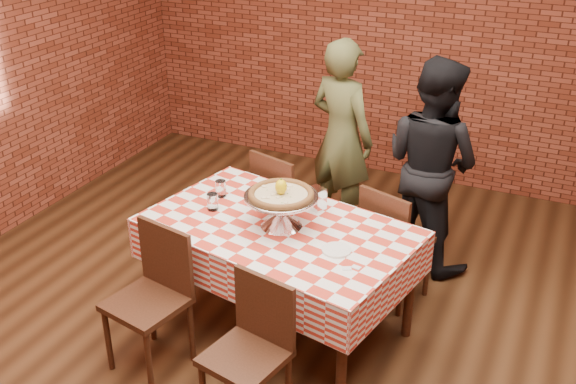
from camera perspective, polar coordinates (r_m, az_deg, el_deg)
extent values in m
plane|color=black|center=(4.25, -0.73, -14.44)|extent=(6.00, 6.00, 0.00)
plane|color=maroon|center=(6.20, 11.40, 13.60)|extent=(5.50, 0.00, 5.50)
cube|color=#412214|center=(4.33, -0.77, -7.26)|extent=(1.77, 1.27, 0.75)
cylinder|color=beige|center=(4.03, -0.59, -0.24)|extent=(0.51, 0.51, 0.03)
ellipsoid|color=yellow|center=(4.01, -0.59, 0.44)|extent=(0.09, 0.09, 0.09)
cylinder|color=white|center=(4.31, -6.42, -0.83)|extent=(0.08, 0.08, 0.11)
cylinder|color=white|center=(4.48, -5.72, 0.29)|extent=(0.08, 0.08, 0.11)
cylinder|color=white|center=(3.88, 4.13, -4.92)|extent=(0.20, 0.20, 0.01)
cube|color=white|center=(3.73, 5.01, -6.46)|extent=(0.06, 0.05, 0.00)
cube|color=white|center=(3.74, 5.79, -6.37)|extent=(0.06, 0.04, 0.00)
cube|color=silver|center=(4.29, 2.43, -0.56)|extent=(0.13, 0.12, 0.15)
imported|color=#50542E|center=(5.36, 4.56, 4.65)|extent=(0.67, 0.55, 1.59)
imported|color=black|center=(4.98, 12.04, 2.35)|extent=(0.95, 0.87, 1.59)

